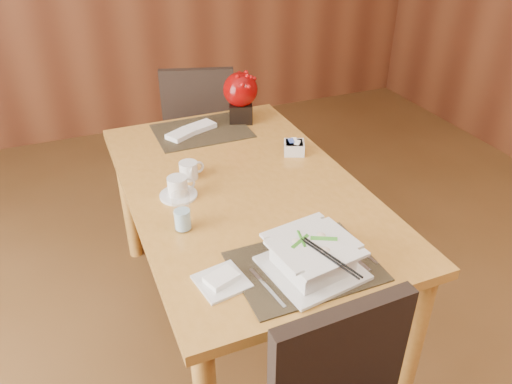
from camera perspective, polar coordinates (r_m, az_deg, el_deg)
name	(u,v)px	position (r m, az deg, el deg)	size (l,w,h in m)	color
dining_table	(243,205)	(2.07, -1.52, -1.46)	(0.90, 1.50, 0.75)	#C18435
placemat_near	(305,266)	(1.61, 5.60, -8.45)	(0.45, 0.33, 0.01)	black
placemat_far	(202,131)	(2.48, -6.20, 6.95)	(0.45, 0.33, 0.01)	black
soup_setting	(313,257)	(1.57, 6.48, -7.42)	(0.31, 0.31, 0.11)	silver
coffee_cup	(178,188)	(1.95, -8.92, 0.42)	(0.15, 0.15, 0.08)	silver
water_glass	(182,212)	(1.75, -8.47, -2.28)	(0.06, 0.06, 0.14)	silver
creamer_jug	(189,170)	(2.07, -7.72, 2.49)	(0.10, 0.10, 0.07)	silver
sugar_caddy	(294,148)	(2.26, 4.37, 5.08)	(0.09, 0.09, 0.05)	silver
berry_decor	(240,94)	(2.53, -1.79, 11.11)	(0.17, 0.17, 0.26)	black
napkins_far	(193,130)	(2.47, -7.24, 7.07)	(0.26, 0.09, 0.02)	white
bread_plate	(222,282)	(1.55, -3.94, -10.18)	(0.14, 0.14, 0.01)	silver
far_chair	(200,128)	(3.08, -6.41, 7.29)	(0.54, 0.54, 0.92)	black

